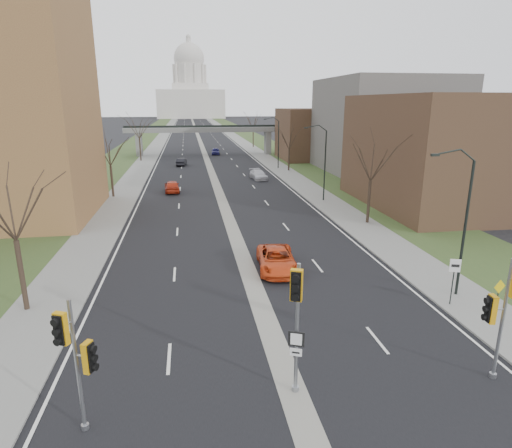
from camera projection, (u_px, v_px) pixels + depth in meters
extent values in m
plane|color=black|center=(286.00, 375.00, 18.23)|extent=(700.00, 700.00, 0.00)
cube|color=black|center=(197.00, 133.00, 160.71)|extent=(20.00, 600.00, 0.01)
cube|color=gray|center=(197.00, 133.00, 160.71)|extent=(1.20, 600.00, 0.02)
cube|color=gray|center=(229.00, 133.00, 162.50)|extent=(4.00, 600.00, 0.12)
cube|color=gray|center=(165.00, 134.00, 158.89)|extent=(4.00, 600.00, 0.12)
cube|color=#2C4520|center=(245.00, 133.00, 163.41)|extent=(8.00, 600.00, 0.10)
cube|color=#2C4520|center=(148.00, 134.00, 157.99)|extent=(8.00, 600.00, 0.10)
cube|color=brown|center=(444.00, 152.00, 46.80)|extent=(16.00, 20.00, 12.00)
cube|color=#635F5B|center=(383.00, 126.00, 69.78)|extent=(18.00, 22.00, 15.00)
cube|color=brown|center=(315.00, 134.00, 86.66)|extent=(14.00, 14.00, 10.00)
cube|color=slate|center=(139.00, 145.00, 91.43)|extent=(1.20, 2.50, 5.00)
cube|color=slate|center=(268.00, 143.00, 95.64)|extent=(1.20, 2.50, 5.00)
cube|color=slate|center=(204.00, 130.00, 92.72)|extent=(34.00, 3.00, 1.00)
cube|color=black|center=(204.00, 126.00, 92.52)|extent=(34.00, 0.15, 0.50)
cube|color=silver|center=(191.00, 104.00, 319.45)|extent=(48.00, 42.00, 20.00)
cube|color=silver|center=(190.00, 87.00, 316.16)|extent=(26.00, 26.00, 5.00)
cylinder|color=silver|center=(190.00, 74.00, 313.70)|extent=(22.00, 22.00, 14.00)
sphere|color=silver|center=(189.00, 58.00, 310.68)|extent=(22.00, 22.00, 22.00)
cylinder|color=silver|center=(188.00, 41.00, 307.53)|extent=(3.60, 3.60, 4.50)
cylinder|color=black|center=(465.00, 230.00, 24.58)|extent=(0.16, 0.16, 8.00)
cube|color=black|center=(436.00, 155.00, 23.04)|extent=(0.45, 0.18, 0.14)
cylinder|color=black|center=(325.00, 166.00, 49.28)|extent=(0.16, 0.16, 8.00)
cube|color=black|center=(307.00, 128.00, 47.74)|extent=(0.45, 0.18, 0.14)
cylinder|color=black|center=(278.00, 145.00, 73.97)|extent=(0.16, 0.16, 8.00)
cube|color=black|center=(265.00, 119.00, 72.43)|extent=(0.45, 0.18, 0.14)
cylinder|color=#382B21|center=(22.00, 275.00, 23.30)|extent=(0.28, 0.28, 4.00)
cylinder|color=#382B21|center=(112.00, 181.00, 51.83)|extent=(0.28, 0.28, 3.75)
cylinder|color=#382B21|center=(140.00, 150.00, 84.05)|extent=(0.28, 0.28, 4.25)
cylinder|color=#382B21|center=(369.00, 202.00, 40.51)|extent=(0.28, 0.28, 4.00)
cylinder|color=#382B21|center=(289.00, 160.00, 71.92)|extent=(0.28, 0.28, 3.50)
cylinder|color=#382B21|center=(253.00, 139.00, 109.81)|extent=(0.28, 0.28, 4.25)
cylinder|color=gray|center=(77.00, 367.00, 14.54)|extent=(0.14, 0.14, 5.04)
cylinder|color=gray|center=(85.00, 426.00, 15.20)|extent=(0.27, 0.27, 0.19)
cube|color=#C7880B|center=(61.00, 329.00, 13.61)|extent=(0.53, 0.52, 1.12)
cube|color=#C7880B|center=(88.00, 357.00, 14.29)|extent=(0.52, 0.53, 1.12)
cylinder|color=gray|center=(297.00, 330.00, 16.49)|extent=(0.15, 0.15, 5.49)
cylinder|color=gray|center=(295.00, 388.00, 17.21)|extent=(0.30, 0.30, 0.21)
cube|color=#C7880B|center=(296.00, 285.00, 15.42)|extent=(0.57, 0.56, 1.21)
cube|color=black|center=(297.00, 337.00, 16.58)|extent=(0.60, 0.28, 0.63)
cube|color=silver|center=(296.00, 350.00, 16.74)|extent=(0.45, 0.22, 0.32)
cylinder|color=gray|center=(502.00, 320.00, 17.34)|extent=(0.14, 0.14, 5.36)
cylinder|color=gray|center=(493.00, 375.00, 18.05)|extent=(0.29, 0.29, 0.21)
cube|color=#C7880B|center=(492.00, 309.00, 17.19)|extent=(0.47, 0.49, 1.19)
cylinder|color=black|center=(452.00, 285.00, 24.07)|extent=(0.06, 0.06, 2.36)
cube|color=silver|center=(455.00, 265.00, 23.75)|extent=(0.57, 0.22, 0.75)
cylinder|color=black|center=(497.00, 300.00, 23.06)|extent=(0.06, 0.06, 1.61)
cube|color=gold|center=(499.00, 286.00, 22.84)|extent=(0.77, 0.18, 0.78)
imported|color=#B12C14|center=(172.00, 186.00, 55.20)|extent=(2.14, 4.69, 1.56)
imported|color=black|center=(182.00, 162.00, 78.48)|extent=(2.01, 4.35, 1.38)
imported|color=red|center=(277.00, 259.00, 29.52)|extent=(2.97, 5.63, 1.51)
imported|color=#BBBBC4|center=(258.00, 175.00, 64.46)|extent=(2.50, 5.04, 1.41)
imported|color=navy|center=(216.00, 151.00, 95.08)|extent=(2.05, 4.51, 1.50)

